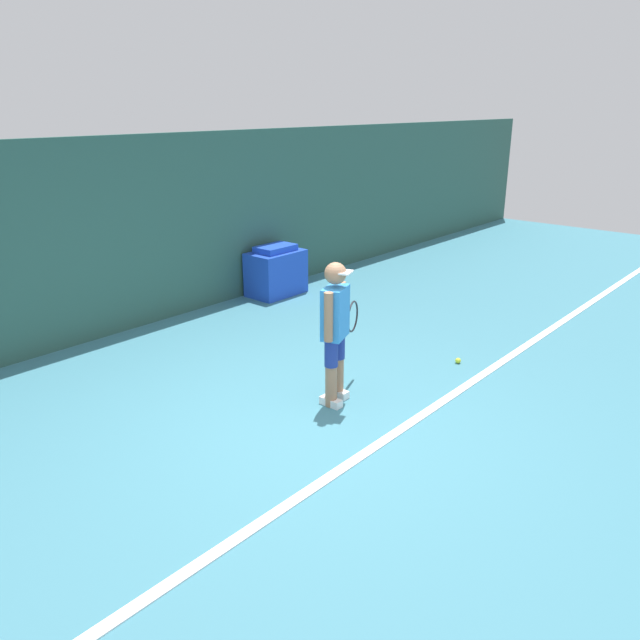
% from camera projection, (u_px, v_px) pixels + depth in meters
% --- Properties ---
extents(ground_plane, '(24.00, 24.00, 0.00)m').
position_uv_depth(ground_plane, '(317.00, 426.00, 6.02)').
color(ground_plane, teal).
extents(back_wall, '(24.00, 0.10, 2.58)m').
position_uv_depth(back_wall, '(92.00, 241.00, 7.94)').
color(back_wall, '#2D564C').
rests_on(back_wall, ground_plane).
extents(court_baseline, '(21.60, 0.10, 0.01)m').
position_uv_depth(court_baseline, '(371.00, 449.00, 5.61)').
color(court_baseline, white).
rests_on(court_baseline, ground_plane).
extents(tennis_player, '(0.96, 0.46, 1.49)m').
position_uv_depth(tennis_player, '(336.00, 327.00, 6.28)').
color(tennis_player, '#A37556').
rests_on(tennis_player, ground_plane).
extents(tennis_ball, '(0.07, 0.07, 0.07)m').
position_uv_depth(tennis_ball, '(458.00, 361.00, 7.47)').
color(tennis_ball, '#D1E533').
rests_on(tennis_ball, ground_plane).
extents(covered_chair, '(0.91, 0.58, 0.81)m').
position_uv_depth(covered_chair, '(276.00, 271.00, 10.07)').
color(covered_chair, blue).
rests_on(covered_chair, ground_plane).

